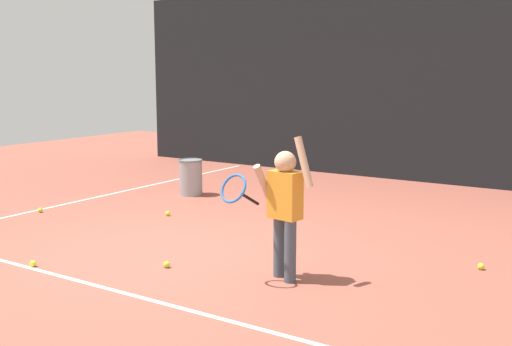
{
  "coord_description": "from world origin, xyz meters",
  "views": [
    {
      "loc": [
        4.29,
        -4.89,
        1.91
      ],
      "look_at": [
        0.74,
        0.56,
        0.85
      ],
      "focal_mm": 43.61,
      "sensor_mm": 36.0,
      "label": 1
    }
  ],
  "objects_px": {
    "tennis_ball_7": "(168,213)",
    "tennis_ball_2": "(272,191)",
    "ball_hopper": "(191,177)",
    "tennis_ball_1": "(481,266)",
    "tennis_ball_0": "(40,210)",
    "tennis_ball_5": "(167,264)",
    "tennis_ball_3": "(33,264)",
    "tennis_player": "(283,203)"
  },
  "relations": [
    {
      "from": "tennis_player",
      "to": "ball_hopper",
      "type": "relative_size",
      "value": 2.4
    },
    {
      "from": "ball_hopper",
      "to": "tennis_ball_1",
      "type": "distance_m",
      "value": 4.94
    },
    {
      "from": "tennis_player",
      "to": "tennis_ball_2",
      "type": "bearing_deg",
      "value": 131.36
    },
    {
      "from": "tennis_ball_1",
      "to": "tennis_ball_2",
      "type": "distance_m",
      "value": 4.36
    },
    {
      "from": "tennis_ball_3",
      "to": "tennis_ball_5",
      "type": "bearing_deg",
      "value": 31.89
    },
    {
      "from": "tennis_player",
      "to": "tennis_ball_0",
      "type": "relative_size",
      "value": 20.46
    },
    {
      "from": "tennis_player",
      "to": "tennis_ball_1",
      "type": "height_order",
      "value": "tennis_player"
    },
    {
      "from": "tennis_ball_7",
      "to": "tennis_ball_2",
      "type": "bearing_deg",
      "value": 81.1
    },
    {
      "from": "tennis_ball_7",
      "to": "ball_hopper",
      "type": "bearing_deg",
      "value": 116.62
    },
    {
      "from": "tennis_ball_7",
      "to": "tennis_ball_5",
      "type": "bearing_deg",
      "value": -49.18
    },
    {
      "from": "tennis_ball_1",
      "to": "ball_hopper",
      "type": "bearing_deg",
      "value": 163.86
    },
    {
      "from": "tennis_ball_0",
      "to": "tennis_ball_5",
      "type": "height_order",
      "value": "same"
    },
    {
      "from": "ball_hopper",
      "to": "tennis_ball_7",
      "type": "relative_size",
      "value": 8.52
    },
    {
      "from": "tennis_ball_1",
      "to": "tennis_ball_7",
      "type": "bearing_deg",
      "value": 178.97
    },
    {
      "from": "tennis_ball_0",
      "to": "tennis_ball_7",
      "type": "bearing_deg",
      "value": 26.45
    },
    {
      "from": "tennis_ball_5",
      "to": "ball_hopper",
      "type": "bearing_deg",
      "value": 125.26
    },
    {
      "from": "tennis_ball_3",
      "to": "tennis_ball_7",
      "type": "distance_m",
      "value": 2.43
    },
    {
      "from": "tennis_ball_5",
      "to": "tennis_ball_7",
      "type": "height_order",
      "value": "same"
    },
    {
      "from": "tennis_ball_1",
      "to": "tennis_ball_2",
      "type": "bearing_deg",
      "value": 149.47
    },
    {
      "from": "tennis_ball_2",
      "to": "tennis_ball_3",
      "type": "height_order",
      "value": "same"
    },
    {
      "from": "tennis_ball_5",
      "to": "tennis_ball_1",
      "type": "bearing_deg",
      "value": 31.95
    },
    {
      "from": "ball_hopper",
      "to": "tennis_ball_3",
      "type": "height_order",
      "value": "ball_hopper"
    },
    {
      "from": "tennis_player",
      "to": "tennis_ball_5",
      "type": "xyz_separation_m",
      "value": [
        -1.13,
        -0.33,
        -0.69
      ]
    },
    {
      "from": "ball_hopper",
      "to": "tennis_ball_1",
      "type": "height_order",
      "value": "ball_hopper"
    },
    {
      "from": "tennis_ball_0",
      "to": "tennis_ball_1",
      "type": "xyz_separation_m",
      "value": [
        5.7,
        0.73,
        0.0
      ]
    },
    {
      "from": "tennis_ball_0",
      "to": "tennis_ball_5",
      "type": "relative_size",
      "value": 1.0
    },
    {
      "from": "tennis_ball_0",
      "to": "tennis_ball_2",
      "type": "xyz_separation_m",
      "value": [
        1.94,
        2.94,
        0.0
      ]
    },
    {
      "from": "tennis_ball_2",
      "to": "tennis_ball_7",
      "type": "xyz_separation_m",
      "value": [
        -0.34,
        -2.14,
        0.0
      ]
    },
    {
      "from": "tennis_ball_3",
      "to": "ball_hopper",
      "type": "bearing_deg",
      "value": 105.01
    },
    {
      "from": "tennis_ball_3",
      "to": "tennis_ball_7",
      "type": "xyz_separation_m",
      "value": [
        -0.34,
        2.41,
        0.0
      ]
    },
    {
      "from": "tennis_ball_5",
      "to": "tennis_ball_3",
      "type": "bearing_deg",
      "value": -148.11
    },
    {
      "from": "ball_hopper",
      "to": "tennis_ball_7",
      "type": "bearing_deg",
      "value": -63.38
    },
    {
      "from": "ball_hopper",
      "to": "tennis_ball_5",
      "type": "relative_size",
      "value": 8.52
    },
    {
      "from": "ball_hopper",
      "to": "tennis_ball_2",
      "type": "xyz_separation_m",
      "value": [
        0.99,
        0.84,
        -0.26
      ]
    },
    {
      "from": "tennis_player",
      "to": "tennis_ball_5",
      "type": "distance_m",
      "value": 1.37
    },
    {
      "from": "tennis_ball_2",
      "to": "ball_hopper",
      "type": "bearing_deg",
      "value": -139.49
    },
    {
      "from": "tennis_ball_5",
      "to": "tennis_ball_0",
      "type": "bearing_deg",
      "value": 163.6
    },
    {
      "from": "tennis_player",
      "to": "tennis_ball_5",
      "type": "relative_size",
      "value": 20.46
    },
    {
      "from": "tennis_ball_0",
      "to": "tennis_ball_2",
      "type": "relative_size",
      "value": 1.0
    },
    {
      "from": "tennis_ball_0",
      "to": "tennis_ball_2",
      "type": "height_order",
      "value": "same"
    },
    {
      "from": "tennis_player",
      "to": "tennis_ball_1",
      "type": "xyz_separation_m",
      "value": [
        1.49,
        1.3,
        -0.69
      ]
    },
    {
      "from": "ball_hopper",
      "to": "tennis_ball_3",
      "type": "distance_m",
      "value": 3.85
    }
  ]
}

